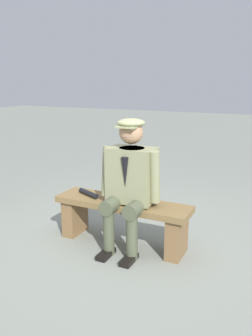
# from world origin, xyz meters

# --- Properties ---
(ground_plane) EXTENTS (30.00, 30.00, 0.00)m
(ground_plane) POSITION_xyz_m (0.00, 0.00, 0.00)
(ground_plane) COLOR gray
(bench) EXTENTS (1.41, 0.37, 0.47)m
(bench) POSITION_xyz_m (0.00, 0.00, 0.31)
(bench) COLOR brown
(bench) RESTS_ON ground
(seated_man) EXTENTS (0.62, 0.58, 1.31)m
(seated_man) POSITION_xyz_m (-0.11, 0.05, 0.73)
(seated_man) COLOR gray
(seated_man) RESTS_ON ground
(rolled_magazine) EXTENTS (0.29, 0.16, 0.05)m
(rolled_magazine) POSITION_xyz_m (0.39, 0.01, 0.50)
(rolled_magazine) COLOR black
(rolled_magazine) RESTS_ON bench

